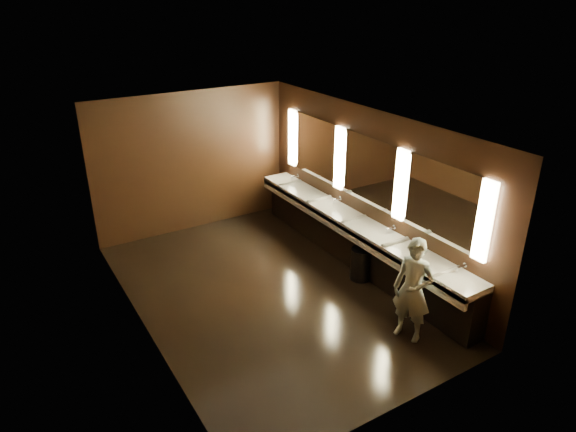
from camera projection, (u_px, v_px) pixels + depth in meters
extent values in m
plane|color=black|center=(268.00, 292.00, 8.42)|extent=(6.00, 6.00, 0.00)
cube|color=#2D2D2B|center=(265.00, 124.00, 7.27)|extent=(4.00, 6.00, 0.02)
cube|color=black|center=(192.00, 162.00, 10.18)|extent=(4.00, 0.02, 2.80)
cube|color=black|center=(403.00, 311.00, 5.52)|extent=(4.00, 0.02, 2.80)
cube|color=black|center=(137.00, 246.00, 6.89)|extent=(0.02, 6.00, 2.80)
cube|color=black|center=(368.00, 190.00, 8.80)|extent=(0.02, 6.00, 2.80)
cube|color=black|center=(356.00, 244.00, 9.12)|extent=(0.36, 5.40, 0.81)
cube|color=silver|center=(353.00, 222.00, 8.90)|extent=(0.55, 5.40, 0.12)
cube|color=silver|center=(342.00, 230.00, 8.81)|extent=(0.06, 5.40, 0.18)
cylinder|color=silver|center=(462.00, 266.00, 7.22)|extent=(0.18, 0.04, 0.04)
cylinder|color=silver|center=(391.00, 228.00, 8.36)|extent=(0.18, 0.04, 0.04)
cylinder|color=silver|center=(337.00, 199.00, 9.50)|extent=(0.18, 0.04, 0.04)
cylinder|color=silver|center=(295.00, 176.00, 10.64)|extent=(0.18, 0.04, 0.04)
cube|color=#FFF1B8|center=(484.00, 222.00, 6.78)|extent=(0.06, 0.22, 1.15)
cube|color=white|center=(440.00, 202.00, 7.41)|extent=(0.03, 1.32, 1.15)
cube|color=#FFF1B8|center=(401.00, 185.00, 8.02)|extent=(0.06, 0.23, 1.15)
cube|color=white|center=(368.00, 171.00, 8.65)|extent=(0.03, 1.32, 1.15)
cube|color=#FFF1B8|center=(339.00, 158.00, 9.27)|extent=(0.06, 0.23, 1.15)
cube|color=white|center=(315.00, 147.00, 9.90)|extent=(0.03, 1.32, 1.15)
cube|color=#FFF1B8|center=(292.00, 138.00, 10.51)|extent=(0.06, 0.22, 1.15)
imported|color=#86B3C9|center=(413.00, 290.00, 7.07)|extent=(0.56, 0.66, 1.53)
cylinder|color=black|center=(361.00, 264.00, 8.71)|extent=(0.37, 0.37, 0.56)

